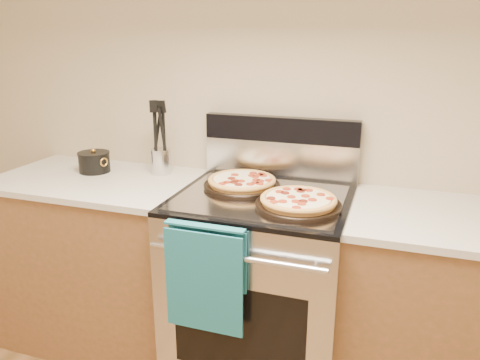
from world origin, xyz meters
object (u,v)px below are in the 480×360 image
(saucepan, at_px, (94,163))
(pepperoni_pizza_back, at_px, (242,182))
(range_body, at_px, (261,290))
(utensil_crock, at_px, (161,161))
(pepperoni_pizza_front, at_px, (298,202))

(saucepan, bearing_deg, pepperoni_pizza_back, -3.23)
(range_body, relative_size, pepperoni_pizza_back, 2.59)
(utensil_crock, bearing_deg, saucepan, -166.23)
(range_body, bearing_deg, saucepan, 172.98)
(pepperoni_pizza_back, xyz_separation_m, pepperoni_pizza_front, (0.30, -0.17, -0.00))
(pepperoni_pizza_front, bearing_deg, utensil_crock, 158.82)
(range_body, height_order, pepperoni_pizza_front, pepperoni_pizza_front)
(range_body, bearing_deg, utensil_crock, 161.52)
(range_body, height_order, pepperoni_pizza_back, pepperoni_pizza_back)
(utensil_crock, bearing_deg, pepperoni_pizza_front, -21.18)
(pepperoni_pizza_back, relative_size, utensil_crock, 2.67)
(range_body, relative_size, utensil_crock, 6.90)
(pepperoni_pizza_front, xyz_separation_m, saucepan, (-1.13, 0.22, 0.01))
(pepperoni_pizza_back, height_order, saucepan, saucepan)
(range_body, xyz_separation_m, pepperoni_pizza_front, (0.18, -0.10, 0.50))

